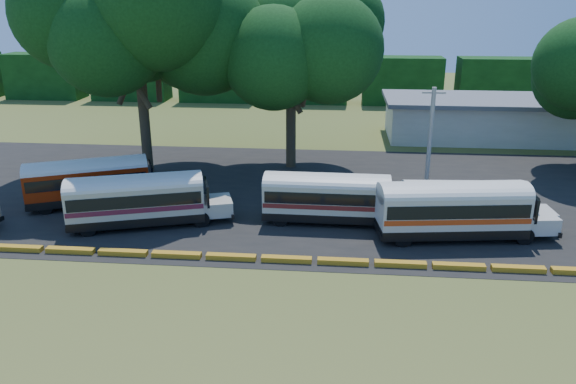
# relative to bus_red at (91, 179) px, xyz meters

# --- Properties ---
(ground) EXTENTS (160.00, 160.00, 0.00)m
(ground) POSITION_rel_bus_red_xyz_m (12.42, -8.55, -1.81)
(ground) COLOR #39501A
(ground) RESTS_ON ground
(asphalt_strip) EXTENTS (64.00, 24.00, 0.02)m
(asphalt_strip) POSITION_rel_bus_red_xyz_m (13.42, 3.45, -1.80)
(asphalt_strip) COLOR black
(asphalt_strip) RESTS_ON ground
(curb) EXTENTS (53.70, 0.45, 0.30)m
(curb) POSITION_rel_bus_red_xyz_m (12.42, -7.55, -1.66)
(curb) COLOR #C29016
(curb) RESTS_ON ground
(terminal_building) EXTENTS (19.00, 9.00, 4.00)m
(terminal_building) POSITION_rel_bus_red_xyz_m (30.42, 21.45, 0.22)
(terminal_building) COLOR beige
(terminal_building) RESTS_ON ground
(treeline_backdrop) EXTENTS (130.00, 4.00, 6.00)m
(treeline_backdrop) POSITION_rel_bus_red_xyz_m (12.42, 39.45, 1.19)
(treeline_backdrop) COLOR black
(treeline_backdrop) RESTS_ON ground
(bus_red) EXTENTS (9.73, 6.00, 3.16)m
(bus_red) POSITION_rel_bus_red_xyz_m (0.00, 0.00, 0.00)
(bus_red) COLOR black
(bus_red) RESTS_ON ground
(bus_cream_west) EXTENTS (10.14, 5.28, 3.25)m
(bus_cream_west) POSITION_rel_bus_red_xyz_m (4.53, -3.35, 0.02)
(bus_cream_west) COLOR black
(bus_cream_west) RESTS_ON ground
(bus_cream_east) EXTENTS (9.54, 2.52, 3.13)m
(bus_cream_east) POSITION_rel_bus_red_xyz_m (16.06, -1.72, -0.04)
(bus_cream_east) COLOR black
(bus_cream_east) RESTS_ON ground
(bus_white_red) EXTENTS (10.59, 3.91, 3.40)m
(bus_white_red) POSITION_rel_bus_red_xyz_m (23.33, -3.50, 0.11)
(bus_white_red) COLOR black
(bus_white_red) RESTS_ON ground
(bus_white_blue) EXTENTS (9.19, 2.83, 2.98)m
(bus_white_blue) POSITION_rel_bus_red_xyz_m (24.37, -1.99, -0.13)
(bus_white_blue) COLOR black
(bus_white_blue) RESTS_ON ground
(tree_west) EXTENTS (13.65, 13.65, 17.19)m
(tree_west) POSITION_rel_bus_red_xyz_m (1.43, 7.24, 10.34)
(tree_west) COLOR #34281A
(tree_west) RESTS_ON ground
(tree_center) EXTENTS (10.62, 10.62, 14.52)m
(tree_center) POSITION_rel_bus_red_xyz_m (12.61, 10.11, 8.77)
(tree_center) COLOR #34281A
(tree_center) RESTS_ON ground
(utility_pole) EXTENTS (1.60, 0.30, 7.55)m
(utility_pole) POSITION_rel_bus_red_xyz_m (22.87, 4.58, 2.08)
(utility_pole) COLOR gray
(utility_pole) RESTS_ON ground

